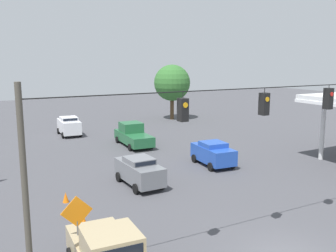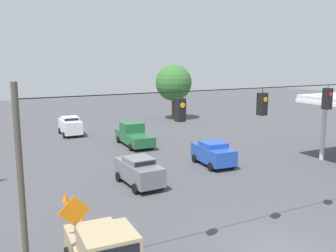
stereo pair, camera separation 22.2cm
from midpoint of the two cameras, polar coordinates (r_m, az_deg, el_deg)
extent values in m
cylinder|color=#4C473D|center=(12.82, -21.34, -10.43)|extent=(0.20, 0.20, 7.39)
cylinder|color=black|center=(16.30, 14.15, 5.67)|extent=(19.44, 0.04, 0.04)
cube|color=black|center=(19.28, 22.91, 3.87)|extent=(0.32, 0.36, 1.00)
cylinder|color=black|center=(19.23, 23.03, 5.58)|extent=(0.03, 0.03, 0.15)
cylinder|color=red|center=(19.14, 23.40, 4.48)|extent=(0.20, 0.02, 0.20)
cube|color=black|center=(16.37, 14.05, 3.27)|extent=(0.32, 0.36, 0.95)
cylinder|color=black|center=(16.31, 14.14, 5.30)|extent=(0.03, 0.03, 0.21)
cylinder|color=orange|center=(16.20, 14.53, 3.95)|extent=(0.20, 0.02, 0.20)
cube|color=black|center=(14.00, 1.82, 2.48)|extent=(0.32, 0.36, 0.87)
cylinder|color=black|center=(13.94, 1.84, 4.76)|extent=(0.03, 0.03, 0.25)
cylinder|color=orange|center=(13.81, 2.23, 3.19)|extent=(0.20, 0.02, 0.20)
cube|color=tan|center=(13.88, -9.08, -17.35)|extent=(1.98, 1.96, 0.90)
cylinder|color=black|center=(16.73, -7.78, -17.49)|extent=(0.25, 0.65, 0.64)
cube|color=#236038|center=(35.44, -5.43, -1.78)|extent=(2.33, 5.69, 0.90)
cube|color=#236038|center=(35.88, -5.82, -0.17)|extent=(1.99, 2.10, 0.90)
cube|color=black|center=(36.83, -6.35, 0.08)|extent=(1.64, 0.10, 0.63)
cylinder|color=black|center=(37.55, -4.90, -1.80)|extent=(0.25, 0.65, 0.64)
cylinder|color=black|center=(36.89, -7.89, -2.07)|extent=(0.25, 0.65, 0.64)
cylinder|color=black|center=(34.25, -2.75, -2.94)|extent=(0.25, 0.65, 0.64)
cylinder|color=black|center=(33.53, -5.99, -3.27)|extent=(0.25, 0.65, 0.64)
cube|color=#234CB2|center=(28.98, 6.65, -4.24)|extent=(2.17, 4.08, 1.15)
cube|color=#234CB2|center=(28.80, 6.68, -2.79)|extent=(1.85, 1.87, 0.36)
cube|color=black|center=(29.54, 5.82, -2.45)|extent=(1.49, 0.14, 0.25)
cylinder|color=black|center=(30.65, 6.92, -4.56)|extent=(0.27, 0.66, 0.64)
cylinder|color=black|center=(29.77, 3.82, -4.95)|extent=(0.27, 0.66, 0.64)
cylinder|color=black|center=(28.55, 9.55, -5.73)|extent=(0.27, 0.66, 0.64)
cylinder|color=black|center=(27.61, 6.30, -6.20)|extent=(0.27, 0.66, 0.64)
cube|color=silver|center=(41.51, -14.99, -0.04)|extent=(2.03, 4.19, 1.32)
cube|color=silver|center=(41.37, -15.04, 1.11)|extent=(1.78, 1.89, 0.36)
cube|color=black|center=(40.48, -14.80, 0.93)|extent=(1.47, 0.09, 0.25)
cylinder|color=black|center=(40.18, -15.87, -1.37)|extent=(0.25, 0.65, 0.64)
cylinder|color=black|center=(40.52, -13.31, -1.16)|extent=(0.25, 0.65, 0.64)
cylinder|color=black|center=(42.77, -16.50, -0.72)|extent=(0.25, 0.65, 0.64)
cylinder|color=black|center=(43.09, -14.08, -0.52)|extent=(0.25, 0.65, 0.64)
cube|color=slate|center=(24.38, -4.65, -6.95)|extent=(1.88, 4.21, 1.17)
cube|color=slate|center=(24.17, -4.67, -5.22)|extent=(1.67, 1.88, 0.36)
cube|color=black|center=(23.36, -3.70, -5.75)|extent=(1.41, 0.06, 0.25)
cylinder|color=black|center=(23.04, -5.17, -9.51)|extent=(0.24, 0.65, 0.64)
cylinder|color=black|center=(23.79, -1.27, -8.84)|extent=(0.24, 0.65, 0.64)
cylinder|color=black|center=(25.40, -7.76, -7.69)|extent=(0.24, 0.65, 0.64)
cylinder|color=black|center=(26.08, -4.15, -7.14)|extent=(0.24, 0.65, 0.64)
cone|color=orange|center=(19.17, -13.02, -13.99)|extent=(0.36, 0.36, 0.60)
cone|color=orange|center=(20.76, -14.87, -12.14)|extent=(0.36, 0.36, 0.60)
cone|color=orange|center=(22.49, -15.60, -10.42)|extent=(0.36, 0.36, 0.60)
cylinder|color=silver|center=(32.59, 22.32, -0.50)|extent=(0.36, 0.36, 4.94)
cylinder|color=slate|center=(15.92, -13.94, -16.87)|extent=(0.06, 0.06, 1.80)
cube|color=orange|center=(15.37, -14.15, -12.53)|extent=(1.27, 0.04, 1.27)
cylinder|color=#4C3823|center=(50.75, 0.49, 3.06)|extent=(0.51, 0.51, 3.63)
sphere|color=#336B2D|center=(50.46, 0.50, 6.61)|extent=(4.85, 4.85, 4.85)
camera|label=1|loc=(0.11, -90.24, -0.04)|focal=40.00mm
camera|label=2|loc=(0.11, 89.76, 0.04)|focal=40.00mm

